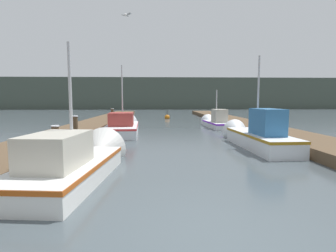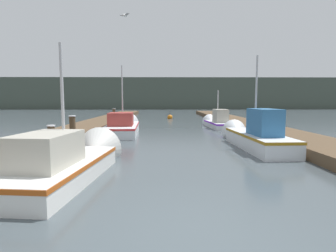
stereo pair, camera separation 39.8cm
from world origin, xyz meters
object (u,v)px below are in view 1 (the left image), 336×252
at_px(mooring_piling_1, 112,117).
at_px(seagull_lead, 126,15).
at_px(fishing_boat_0, 78,160).
at_px(fishing_boat_2, 123,126).
at_px(mooring_piling_3, 271,130).
at_px(channel_buoy, 167,117).
at_px(mooring_piling_2, 56,143).
at_px(mooring_piling_0, 75,133).
at_px(fishing_boat_3, 215,122).
at_px(fishing_boat_1, 255,135).

xyz_separation_m(mooring_piling_1, seagull_lead, (2.15, -8.15, 5.26)).
xyz_separation_m(fishing_boat_0, fishing_boat_2, (0.03, 9.21, 0.02)).
relative_size(mooring_piling_3, channel_buoy, 1.08).
relative_size(fishing_boat_0, seagull_lead, 10.58).
bearing_deg(mooring_piling_2, mooring_piling_1, 90.54).
height_order(mooring_piling_0, seagull_lead, seagull_lead).
bearing_deg(mooring_piling_1, seagull_lead, -75.24).
relative_size(fishing_boat_2, fishing_boat_3, 1.23).
height_order(mooring_piling_0, mooring_piling_3, mooring_piling_0).
distance_m(mooring_piling_2, mooring_piling_3, 9.62).
height_order(fishing_boat_0, fishing_boat_2, fishing_boat_2).
xyz_separation_m(fishing_boat_0, mooring_piling_0, (-1.24, 3.74, 0.31)).
bearing_deg(fishing_boat_0, channel_buoy, 86.95).
distance_m(fishing_boat_3, mooring_piling_0, 11.80).
distance_m(fishing_boat_1, mooring_piling_0, 7.77).
relative_size(fishing_boat_0, mooring_piling_0, 3.74).
relative_size(fishing_boat_2, mooring_piling_0, 4.31).
bearing_deg(mooring_piling_0, mooring_piling_2, -91.05).
bearing_deg(fishing_boat_1, channel_buoy, 98.47).
distance_m(fishing_boat_2, mooring_piling_1, 4.62).
distance_m(fishing_boat_1, seagull_lead, 8.03).
height_order(fishing_boat_0, seagull_lead, seagull_lead).
height_order(fishing_boat_0, fishing_boat_3, fishing_boat_0).
relative_size(fishing_boat_1, mooring_piling_0, 4.05).
bearing_deg(fishing_boat_0, fishing_boat_3, 67.87).
xyz_separation_m(mooring_piling_0, mooring_piling_2, (-0.04, -1.98, -0.10)).
bearing_deg(fishing_boat_3, mooring_piling_1, 169.52).
height_order(mooring_piling_1, channel_buoy, mooring_piling_1).
bearing_deg(mooring_piling_1, channel_buoy, 59.66).
height_order(mooring_piling_1, mooring_piling_2, mooring_piling_1).
distance_m(fishing_boat_3, mooring_piling_1, 8.04).
xyz_separation_m(fishing_boat_0, mooring_piling_2, (-1.27, 1.75, 0.21)).
relative_size(fishing_boat_2, seagull_lead, 12.19).
bearing_deg(fishing_boat_1, seagull_lead, 165.13).
xyz_separation_m(mooring_piling_1, channel_buoy, (4.61, 7.87, -0.54)).
relative_size(fishing_boat_2, mooring_piling_2, 5.06).
height_order(mooring_piling_0, mooring_piling_1, mooring_piling_0).
xyz_separation_m(fishing_boat_3, mooring_piling_3, (1.10, -7.32, 0.20)).
height_order(fishing_boat_1, mooring_piling_1, fishing_boat_1).
bearing_deg(mooring_piling_0, fishing_boat_0, -71.72).
relative_size(mooring_piling_0, channel_buoy, 1.31).
relative_size(fishing_boat_1, mooring_piling_3, 4.92).
height_order(fishing_boat_0, mooring_piling_3, fishing_boat_0).
distance_m(fishing_boat_0, mooring_piling_1, 13.67).
relative_size(fishing_boat_3, mooring_piling_2, 4.10).
distance_m(fishing_boat_1, fishing_boat_2, 8.22).
relative_size(mooring_piling_1, mooring_piling_3, 1.20).
relative_size(mooring_piling_2, seagull_lead, 2.41).
height_order(fishing_boat_0, mooring_piling_1, fishing_boat_0).
bearing_deg(fishing_boat_3, mooring_piling_3, -84.61).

